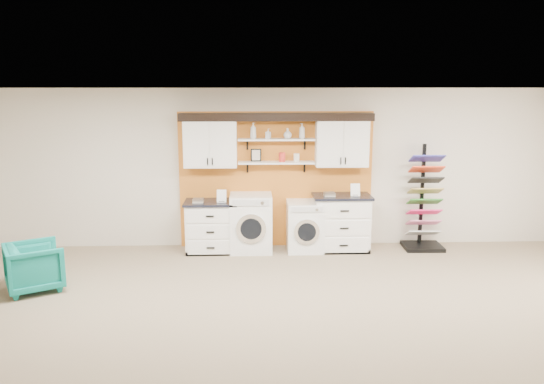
{
  "coord_description": "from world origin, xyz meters",
  "views": [
    {
      "loc": [
        -0.41,
        -5.27,
        2.83
      ],
      "look_at": [
        -0.13,
        2.3,
        1.31
      ],
      "focal_mm": 35.0,
      "sensor_mm": 36.0,
      "label": 1
    }
  ],
  "objects_px": {
    "washer": "(251,223)",
    "sample_rack": "(423,217)",
    "armchair": "(35,267)",
    "dryer": "(305,226)",
    "base_cabinet_left": "(212,226)",
    "base_cabinet_right": "(341,223)"
  },
  "relations": [
    {
      "from": "dryer",
      "to": "armchair",
      "type": "xyz_separation_m",
      "value": [
        -3.98,
        -1.69,
        -0.1
      ]
    },
    {
      "from": "dryer",
      "to": "sample_rack",
      "type": "height_order",
      "value": "sample_rack"
    },
    {
      "from": "sample_rack",
      "to": "armchair",
      "type": "height_order",
      "value": "sample_rack"
    },
    {
      "from": "sample_rack",
      "to": "armchair",
      "type": "bearing_deg",
      "value": -162.48
    },
    {
      "from": "dryer",
      "to": "sample_rack",
      "type": "bearing_deg",
      "value": 1.14
    },
    {
      "from": "dryer",
      "to": "base_cabinet_left",
      "type": "bearing_deg",
      "value": 179.88
    },
    {
      "from": "armchair",
      "to": "base_cabinet_left",
      "type": "bearing_deg",
      "value": -83.15
    },
    {
      "from": "base_cabinet_left",
      "to": "armchair",
      "type": "height_order",
      "value": "base_cabinet_left"
    },
    {
      "from": "dryer",
      "to": "armchair",
      "type": "height_order",
      "value": "dryer"
    },
    {
      "from": "base_cabinet_right",
      "to": "dryer",
      "type": "xyz_separation_m",
      "value": [
        -0.64,
        -0.0,
        -0.05
      ]
    },
    {
      "from": "base_cabinet_right",
      "to": "washer",
      "type": "distance_m",
      "value": 1.57
    },
    {
      "from": "washer",
      "to": "sample_rack",
      "type": "distance_m",
      "value": 3.04
    },
    {
      "from": "base_cabinet_left",
      "to": "washer",
      "type": "relative_size",
      "value": 0.91
    },
    {
      "from": "base_cabinet_right",
      "to": "dryer",
      "type": "bearing_deg",
      "value": -179.7
    },
    {
      "from": "sample_rack",
      "to": "armchair",
      "type": "distance_m",
      "value": 6.33
    },
    {
      "from": "sample_rack",
      "to": "dryer",
      "type": "bearing_deg",
      "value": -177.27
    },
    {
      "from": "washer",
      "to": "dryer",
      "type": "xyz_separation_m",
      "value": [
        0.94,
        0.0,
        -0.07
      ]
    },
    {
      "from": "base_cabinet_left",
      "to": "washer",
      "type": "height_order",
      "value": "washer"
    },
    {
      "from": "base_cabinet_left",
      "to": "dryer",
      "type": "xyz_separation_m",
      "value": [
        1.62,
        -0.0,
        -0.01
      ]
    },
    {
      "from": "washer",
      "to": "sample_rack",
      "type": "relative_size",
      "value": 0.54
    },
    {
      "from": "base_cabinet_left",
      "to": "sample_rack",
      "type": "bearing_deg",
      "value": 0.59
    },
    {
      "from": "base_cabinet_right",
      "to": "sample_rack",
      "type": "relative_size",
      "value": 0.54
    }
  ]
}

